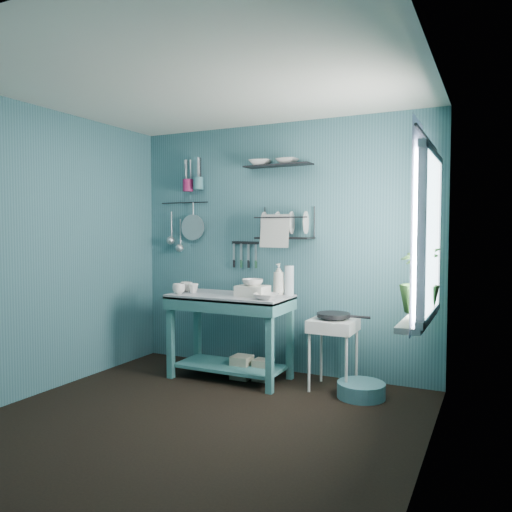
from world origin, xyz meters
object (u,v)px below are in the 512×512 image
at_px(soap_bottle, 279,279).
at_px(utensil_cup_magenta, 188,185).
at_px(utensil_cup_teal, 198,183).
at_px(colander, 193,227).
at_px(frying_pan, 333,315).
at_px(storage_tin_small, 262,370).
at_px(wash_tub, 253,291).
at_px(hotplate_stand, 333,354).
at_px(mug_left, 179,289).
at_px(mug_mid, 193,288).
at_px(storage_tin_large, 242,367).
at_px(dish_rack, 285,223).
at_px(water_bottle, 289,280).
at_px(work_counter, 230,337).
at_px(potted_plant, 419,278).
at_px(floor_basin, 361,390).
at_px(mug_right, 186,287).

height_order(soap_bottle, utensil_cup_magenta, utensil_cup_magenta).
bearing_deg(soap_bottle, utensil_cup_teal, 169.02).
bearing_deg(colander, frying_pan, -10.22).
bearing_deg(storage_tin_small, wash_tub, -116.57).
bearing_deg(colander, hotplate_stand, -10.22).
distance_m(mug_left, utensil_cup_magenta, 1.22).
bearing_deg(mug_mid, soap_bottle, 18.00).
bearing_deg(storage_tin_large, dish_rack, 43.22).
bearing_deg(dish_rack, water_bottle, -49.69).
bearing_deg(utensil_cup_magenta, utensil_cup_teal, 0.00).
xyz_separation_m(hotplate_stand, frying_pan, (0.00, 0.00, 0.35)).
bearing_deg(storage_tin_small, mug_left, -162.90).
bearing_deg(soap_bottle, work_counter, -154.54).
bearing_deg(frying_pan, potted_plant, -33.14).
height_order(mug_mid, colander, colander).
xyz_separation_m(soap_bottle, storage_tin_large, (-0.32, -0.15, -0.85)).
relative_size(work_counter, wash_tub, 4.10).
xyz_separation_m(work_counter, storage_tin_small, (0.30, 0.08, -0.31)).
bearing_deg(colander, water_bottle, -9.72).
bearing_deg(mug_left, wash_tub, 10.86).
distance_m(hotplate_stand, storage_tin_large, 0.91).
distance_m(work_counter, dish_rack, 1.22).
xyz_separation_m(storage_tin_large, storage_tin_small, (0.20, 0.03, -0.01)).
bearing_deg(storage_tin_small, floor_basin, -4.46).
height_order(soap_bottle, storage_tin_small, soap_bottle).
bearing_deg(mug_mid, potted_plant, -8.89).
bearing_deg(utensil_cup_teal, storage_tin_small, -19.41).
bearing_deg(utensil_cup_teal, soap_bottle, -10.98).
relative_size(mug_mid, floor_basin, 0.24).
relative_size(mug_left, wash_tub, 0.44).
xyz_separation_m(water_bottle, dish_rack, (-0.10, 0.13, 0.55)).
distance_m(utensil_cup_magenta, storage_tin_small, 2.11).
relative_size(mug_left, dish_rack, 0.22).
xyz_separation_m(mug_left, hotplate_stand, (1.47, 0.28, -0.55)).
relative_size(wash_tub, storage_tin_large, 1.27).
relative_size(work_counter, colander, 4.10).
xyz_separation_m(water_bottle, hotplate_stand, (0.47, -0.10, -0.64)).
relative_size(mug_right, wash_tub, 0.44).
height_order(hotplate_stand, floor_basin, hotplate_stand).
bearing_deg(storage_tin_large, storage_tin_small, 8.53).
bearing_deg(mug_right, utensil_cup_teal, 104.79).
relative_size(colander, storage_tin_large, 1.27).
relative_size(water_bottle, potted_plant, 0.56).
bearing_deg(utensil_cup_magenta, frying_pan, -9.03).
xyz_separation_m(wash_tub, floor_basin, (1.02, 0.02, -0.80)).
relative_size(utensil_cup_magenta, storage_tin_small, 0.65).
height_order(mug_mid, water_bottle, water_bottle).
height_order(work_counter, dish_rack, dish_rack).
height_order(dish_rack, colander, dish_rack).
xyz_separation_m(water_bottle, floor_basin, (0.75, -0.22, -0.89)).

